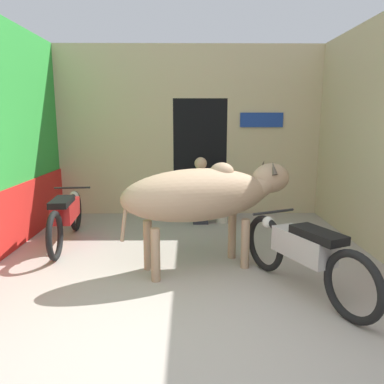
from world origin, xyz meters
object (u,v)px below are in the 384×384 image
Objects in this scene: motorcycle_far at (66,215)px; shopkeeper_seated at (201,188)px; motorcycle_near at (303,252)px; plastic_stool at (222,211)px; cow at (205,194)px.

motorcycle_far is 1.72× the size of shopkeeper_seated.
plastic_stool is at bearing 102.31° from motorcycle_near.
motorcycle_near is 2.94m from plastic_stool.
cow is 1.20× the size of motorcycle_near.
motorcycle_near reaches higher than plastic_stool.
motorcycle_far is 2.43m from shopkeeper_seated.
cow reaches higher than plastic_stool.
motorcycle_far is at bearing 151.51° from motorcycle_near.
shopkeeper_seated is 0.58m from plastic_stool.
shopkeeper_seated reaches higher than motorcycle_near.
motorcycle_near is 4.60× the size of plastic_stool.
motorcycle_far is (-3.12, 1.69, -0.01)m from motorcycle_near.
shopkeeper_seated is 2.88× the size of plastic_stool.
motorcycle_near is (1.04, -0.72, -0.50)m from cow.
motorcycle_far reaches higher than plastic_stool.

